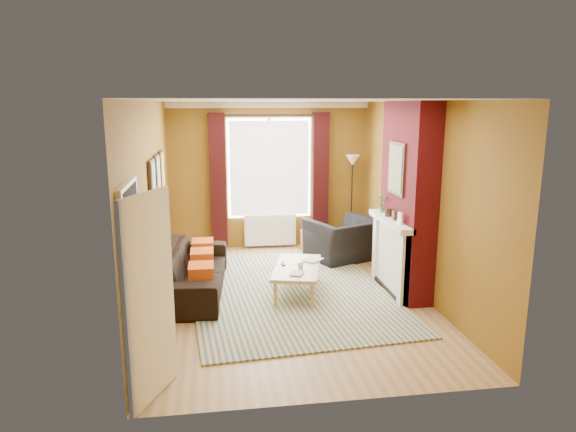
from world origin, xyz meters
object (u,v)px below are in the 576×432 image
(sofa, at_px, (192,270))
(floor_lamp, at_px, (352,175))
(armchair, at_px, (343,240))
(wicker_stool, at_px, (308,240))
(coffee_table, at_px, (297,269))

(sofa, relative_size, floor_lamp, 1.28)
(armchair, relative_size, wicker_stool, 2.98)
(armchair, xyz_separation_m, wicker_stool, (-0.49, 0.74, -0.18))
(sofa, xyz_separation_m, armchair, (2.63, 1.26, 0.03))
(sofa, bearing_deg, armchair, -60.01)
(armchair, bearing_deg, coffee_table, 31.33)
(coffee_table, distance_m, floor_lamp, 2.91)
(sofa, distance_m, floor_lamp, 3.74)
(sofa, bearing_deg, floor_lamp, -51.70)
(floor_lamp, bearing_deg, sofa, -146.11)
(sofa, distance_m, wicker_stool, 2.92)
(sofa, relative_size, wicker_stool, 6.06)
(coffee_table, bearing_deg, armchair, 69.27)
(sofa, height_order, coffee_table, sofa)
(sofa, xyz_separation_m, wicker_stool, (2.13, 2.00, -0.15))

